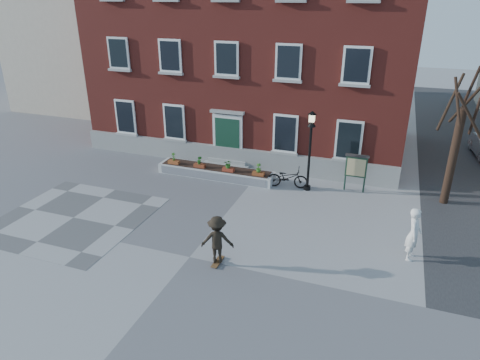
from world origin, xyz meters
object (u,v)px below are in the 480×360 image
at_px(notice_board, 356,167).
at_px(skateboarder, 217,240).
at_px(bicycle, 287,177).
at_px(lamp_post, 310,140).
at_px(bystander, 414,234).

height_order(notice_board, skateboarder, notice_board).
xyz_separation_m(bicycle, skateboarder, (-0.72, -7.19, 0.44)).
relative_size(lamp_post, skateboarder, 2.12).
xyz_separation_m(lamp_post, skateboarder, (-1.71, -7.24, -1.58)).
bearing_deg(bystander, notice_board, 30.97).
bearing_deg(bicycle, bystander, -137.93).
distance_m(bystander, skateboarder, 6.95).
distance_m(bicycle, lamp_post, 2.25).
bearing_deg(notice_board, bicycle, -168.05).
relative_size(bystander, notice_board, 1.07).
relative_size(bicycle, lamp_post, 0.51).
bearing_deg(notice_board, bystander, -63.81).
relative_size(notice_board, skateboarder, 1.01).
bearing_deg(bystander, bicycle, 56.37).
bearing_deg(notice_board, skateboarder, -116.19).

